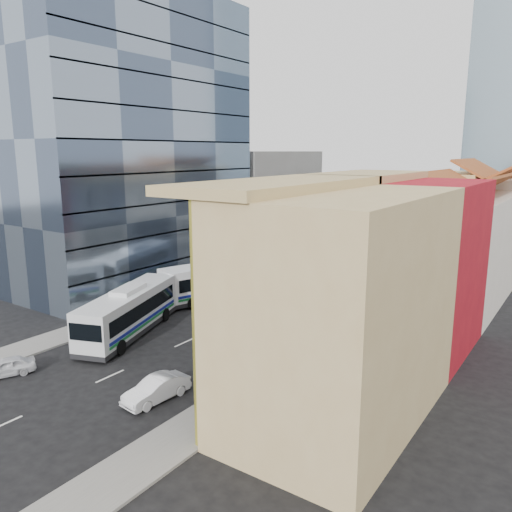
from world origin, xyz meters
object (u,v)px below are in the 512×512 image
Objects in this scene: bus_right at (257,332)px; sedan_right at (156,389)px; sedan_left at (6,367)px; bus_left_far at (221,278)px; bus_left_near at (129,311)px; shophouse_tan at (343,309)px; office_tower at (132,142)px.

sedan_right is at bearing -98.17° from bus_right.
bus_right is at bearing 72.81° from sedan_left.
bus_left_near is at bearing -70.74° from bus_left_far.
sedan_right is (9.72, -18.13, -1.28)m from bus_left_far.
shophouse_tan reaches higher than bus_left_near.
office_tower is 2.52× the size of bus_left_near.
bus_left_near is 10.55m from bus_right.
shophouse_tan reaches higher than bus_left_far.
bus_left_far reaches higher than sedan_left.
bus_left_far is 21.34m from sedan_left.
shophouse_tan is 19.26m from bus_left_near.
bus_left_far is (-0.28, 11.73, 0.05)m from bus_left_near.
sedan_left is (-0.78, -9.56, -1.31)m from bus_left_near.
shophouse_tan is at bearing 46.44° from sedan_left.
bus_left_far is at bearing 113.65° from sedan_left.
sedan_left is 0.85× the size of sedan_right.
shophouse_tan is at bearing -30.95° from bus_right.
bus_right is at bearing -23.16° from bus_left_far.
bus_right is at bearing 90.93° from sedan_right.
office_tower reaches higher than bus_left_near.
bus_left_far is at bearing 144.37° from shophouse_tan.
bus_left_far is 3.50× the size of sedan_left.
sedan_left is (-19.50, -7.66, -5.41)m from shophouse_tan.
bus_left_near reaches higher than bus_right.
bus_left_near is at bearing 174.23° from shophouse_tan.
office_tower is at bearing 145.49° from sedan_right.
shophouse_tan is 1.15× the size of bus_left_far.
sedan_right reaches higher than sedan_left.
sedan_left is at bearing -135.33° from bus_right.
office_tower is 7.32× the size of sedan_right.
bus_left_near is 2.90× the size of sedan_right.
shophouse_tan is 1.18× the size of bus_left_near.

